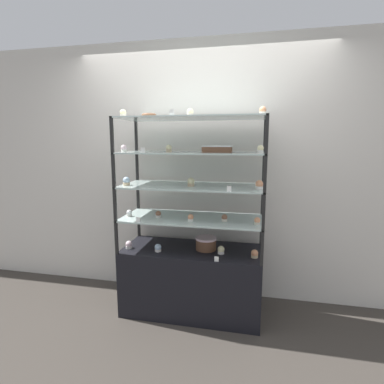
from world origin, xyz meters
TOP-DOWN VIEW (x-y plane):
  - ground_plane at (0.00, 0.00)m, footprint 20.00×20.00m
  - back_wall at (0.00, 0.42)m, footprint 8.00×0.05m
  - display_base at (0.00, 0.00)m, footprint 1.28×0.55m
  - display_riser_lower at (0.00, 0.00)m, footprint 1.28×0.55m
  - display_riser_middle at (0.00, 0.00)m, footprint 1.28×0.55m
  - display_riser_upper at (0.00, 0.00)m, footprint 1.28×0.55m
  - display_riser_top at (0.00, 0.00)m, footprint 1.28×0.55m
  - layer_cake_centerpiece at (0.13, 0.01)m, footprint 0.19×0.19m
  - sheet_cake_frosted at (0.23, -0.02)m, footprint 0.25×0.15m
  - cupcake_0 at (-0.58, -0.11)m, footprint 0.06×0.06m
  - cupcake_1 at (-0.29, -0.13)m, footprint 0.06×0.06m
  - cupcake_2 at (0.28, -0.07)m, footprint 0.06×0.06m
  - cupcake_3 at (0.57, -0.10)m, footprint 0.06×0.06m
  - price_tag_0 at (0.26, -0.25)m, footprint 0.04×0.00m
  - cupcake_4 at (-0.58, -0.08)m, footprint 0.05×0.05m
  - cupcake_5 at (-0.31, -0.06)m, footprint 0.05×0.05m
  - cupcake_6 at (0.01, -0.12)m, footprint 0.05×0.05m
  - cupcake_7 at (0.30, -0.06)m, footprint 0.05×0.05m
  - cupcake_8 at (0.59, -0.11)m, footprint 0.05×0.05m
  - price_tag_1 at (-0.42, -0.25)m, footprint 0.04×0.00m
  - cupcake_9 at (-0.58, -0.11)m, footprint 0.06×0.06m
  - cupcake_10 at (0.00, -0.04)m, footprint 0.06×0.06m
  - cupcake_11 at (0.59, -0.10)m, footprint 0.06×0.06m
  - price_tag_2 at (0.36, -0.25)m, footprint 0.04×0.00m
  - cupcake_12 at (-0.58, -0.15)m, footprint 0.05×0.05m
  - cupcake_13 at (-0.20, -0.04)m, footprint 0.05×0.05m
  - cupcake_14 at (0.59, -0.12)m, footprint 0.05×0.05m
  - price_tag_3 at (-0.36, -0.25)m, footprint 0.04×0.00m
  - cupcake_15 at (-0.59, -0.12)m, footprint 0.05×0.05m
  - cupcake_16 at (0.00, -0.07)m, footprint 0.05×0.05m
  - cupcake_17 at (0.60, -0.10)m, footprint 0.05×0.05m
  - price_tag_4 at (-0.11, -0.25)m, footprint 0.04×0.00m
  - donut_glazed at (-0.39, -0.01)m, footprint 0.13×0.13m

SIDE VIEW (x-z plane):
  - ground_plane at x=0.00m, z-range 0.00..0.00m
  - display_base at x=0.00m, z-range 0.00..0.62m
  - price_tag_0 at x=0.26m, z-range 0.62..0.66m
  - cupcake_0 at x=-0.58m, z-range 0.62..0.69m
  - cupcake_1 at x=-0.29m, z-range 0.62..0.69m
  - cupcake_2 at x=0.28m, z-range 0.62..0.69m
  - cupcake_3 at x=0.57m, z-range 0.62..0.69m
  - layer_cake_centerpiece at x=0.13m, z-range 0.62..0.74m
  - display_riser_lower at x=0.00m, z-range 0.75..1.05m
  - price_tag_1 at x=-0.42m, z-range 0.92..0.96m
  - cupcake_4 at x=-0.58m, z-range 0.92..0.98m
  - cupcake_5 at x=-0.31m, z-range 0.92..0.98m
  - cupcake_6 at x=0.01m, z-range 0.92..0.98m
  - cupcake_7 at x=0.30m, z-range 0.92..0.98m
  - cupcake_8 at x=0.59m, z-range 0.92..0.98m
  - display_riser_middle at x=0.00m, z-range 1.05..1.35m
  - price_tag_2 at x=0.36m, z-range 1.22..1.26m
  - cupcake_9 at x=-0.58m, z-range 1.22..1.29m
  - cupcake_10 at x=0.00m, z-range 1.22..1.29m
  - cupcake_11 at x=0.59m, z-range 1.22..1.29m
  - back_wall at x=0.00m, z-range 0.00..2.60m
  - display_riser_upper at x=0.00m, z-range 1.35..1.65m
  - price_tag_3 at x=-0.36m, z-range 1.52..1.56m
  - sheet_cake_frosted at x=0.23m, z-range 1.52..1.58m
  - cupcake_12 at x=-0.58m, z-range 1.52..1.58m
  - cupcake_13 at x=-0.20m, z-range 1.52..1.58m
  - cupcake_14 at x=0.59m, z-range 1.52..1.58m
  - display_riser_top at x=0.00m, z-range 1.65..1.95m
  - donut_glazed at x=-0.39m, z-range 1.82..1.86m
  - price_tag_4 at x=-0.11m, z-range 1.82..1.86m
  - cupcake_15 at x=-0.59m, z-range 1.82..1.89m
  - cupcake_16 at x=0.00m, z-range 1.82..1.89m
  - cupcake_17 at x=0.60m, z-range 1.82..1.89m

